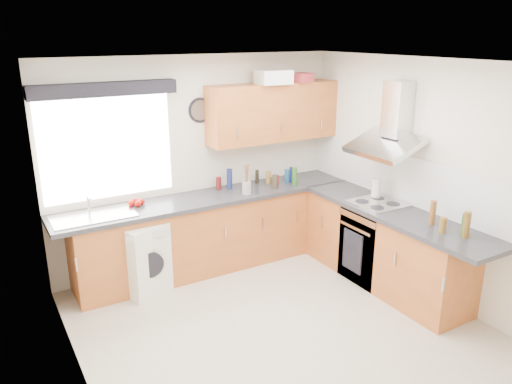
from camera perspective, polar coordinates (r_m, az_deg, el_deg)
ground_plane at (r=5.05m, az=2.52°, el=-15.06°), size 3.60×3.60×0.00m
ceiling at (r=4.24m, az=2.99°, el=14.57°), size 3.60×3.60×0.02m
wall_back at (r=6.01m, az=-6.66°, el=3.39°), size 3.60×0.02×2.50m
wall_front at (r=3.27m, az=20.51°, el=-10.58°), size 3.60×0.02×2.50m
wall_left at (r=3.88m, az=-20.29°, el=-5.95°), size 0.02×3.60×2.50m
wall_right at (r=5.64m, az=18.27°, el=1.61°), size 0.02×3.60×2.50m
window at (r=5.61m, az=-16.60°, el=4.86°), size 1.40×0.02×1.10m
window_blind at (r=5.42m, az=-16.96°, el=11.17°), size 1.50×0.18×0.14m
splashback at (r=5.84m, az=15.97°, el=1.67°), size 0.01×3.00×0.54m
base_cab_back at (r=5.98m, az=-6.12°, el=-4.95°), size 3.00×0.58×0.86m
base_cab_corner at (r=6.74m, az=6.39°, el=-2.30°), size 0.60×0.60×0.86m
base_cab_right at (r=5.80m, az=14.46°, el=-6.20°), size 0.58×2.10×0.86m
worktop_back at (r=5.85m, az=-5.34°, el=-0.69°), size 3.60×0.62×0.05m
worktop_right at (r=5.53m, az=15.83°, el=-2.44°), size 0.62×2.42×0.05m
sink at (r=5.44m, az=-18.12°, el=-2.28°), size 0.84×0.46×0.10m
oven at (r=5.90m, az=13.37°, el=-5.78°), size 0.56×0.58×0.85m
hob_plate at (r=5.72m, az=13.72°, el=-1.26°), size 0.52×0.52×0.01m
extractor_hood at (r=5.58m, az=15.11°, el=7.23°), size 0.52×0.78×0.66m
upper_cabinets at (r=6.19m, az=1.99°, el=9.12°), size 1.70×0.35×0.70m
washing_machine at (r=5.66m, az=-12.85°, el=-7.10°), size 0.68×0.67×0.79m
wall_clock at (r=5.89m, az=-6.35°, el=9.26°), size 0.29×0.04×0.29m
casserole at (r=6.01m, az=2.02°, el=13.00°), size 0.41×0.31×0.16m
storage_box at (r=6.24m, az=5.25°, el=12.88°), size 0.28×0.25×0.11m
utensil_pot at (r=5.88m, az=-1.08°, el=0.47°), size 0.11×0.11×0.15m
kitchen_roll at (r=5.87m, az=13.59°, el=0.40°), size 0.13×0.13×0.24m
tomato_cluster at (r=5.65m, az=-13.51°, el=-1.17°), size 0.17×0.17×0.07m
jar_0 at (r=6.07m, az=-3.06°, el=1.50°), size 0.07×0.07×0.25m
jar_1 at (r=6.23m, az=2.29°, el=1.37°), size 0.08×0.08×0.13m
jar_2 at (r=6.06m, az=-4.30°, el=0.99°), size 0.06×0.06×0.15m
jar_3 at (r=6.08m, az=2.16°, el=1.18°), size 0.07×0.07×0.17m
jar_4 at (r=6.21m, az=4.42°, el=1.78°), size 0.07×0.07×0.23m
jar_5 at (r=6.30m, az=0.12°, el=1.76°), size 0.04×0.04×0.17m
jar_6 at (r=6.34m, az=3.58°, el=1.86°), size 0.06×0.06×0.17m
jar_7 at (r=6.28m, az=1.42°, el=1.67°), size 0.06×0.06×0.16m
jar_8 at (r=6.05m, az=-1.12°, el=0.79°), size 0.06×0.06×0.11m
jar_9 at (r=6.34m, az=4.00°, el=1.99°), size 0.04×0.04×0.20m
bottle_0 at (r=5.02m, az=22.92°, el=-3.48°), size 0.07×0.07×0.25m
bottle_1 at (r=5.04m, az=22.78°, el=-3.53°), size 0.07×0.07×0.23m
bottle_2 at (r=5.08m, az=20.59°, el=-3.54°), size 0.07×0.07×0.16m
bottle_3 at (r=5.23m, az=19.55°, el=-2.24°), size 0.06×0.06×0.25m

